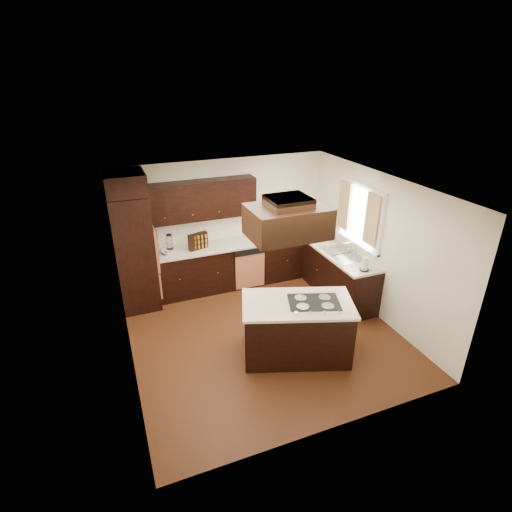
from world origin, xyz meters
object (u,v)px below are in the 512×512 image
at_px(oven_column, 135,253).
at_px(spice_rack, 198,241).
at_px(island, 296,330).
at_px(range_hood, 288,222).

relative_size(oven_column, spice_rack, 5.58).
height_order(island, spice_rack, spice_rack).
height_order(oven_column, range_hood, range_hood).
bearing_deg(spice_rack, range_hood, -89.96).
distance_m(island, spice_rack, 2.64).
bearing_deg(range_hood, island, -34.12).
bearing_deg(range_hood, spice_rack, 107.22).
distance_m(island, range_hood, 1.73).
bearing_deg(spice_rack, oven_column, 165.24).
bearing_deg(island, range_hood, 165.26).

